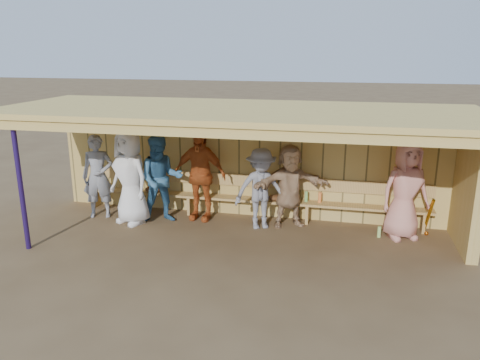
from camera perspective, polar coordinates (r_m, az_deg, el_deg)
name	(u,v)px	position (r m, az deg, el deg)	size (l,w,h in m)	color
ground	(236,236)	(9.23, -0.48, -6.86)	(90.00, 90.00, 0.00)	brown
player_a	(98,176)	(10.48, -16.91, 0.42)	(0.66, 0.43, 1.81)	gray
player_b	(130,177)	(9.91, -13.27, 0.37)	(0.97, 0.63, 1.99)	white
player_c	(161,179)	(9.87, -9.60, 0.13)	(0.91, 0.71, 1.86)	#346891
player_d	(200,175)	(9.91, -4.95, 0.67)	(1.15, 0.48, 1.97)	#B54E1D
player_e	(261,189)	(9.41, 2.55, -1.07)	(1.07, 0.62, 1.66)	gray
player_f	(290,186)	(9.56, 6.06, -0.72)	(1.59, 0.51, 1.71)	tan
player_h	(405,190)	(9.41, 19.50, -1.19)	(0.93, 0.61, 1.91)	tan
dugout_structure	(263,145)	(9.31, 2.80, 4.23)	(8.80, 3.20, 2.50)	tan
bench	(248,194)	(10.08, 0.95, -1.71)	(7.60, 0.34, 0.93)	tan
dugout_equipment	(228,196)	(10.06, -1.51, -1.97)	(6.04, 0.62, 0.80)	gold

